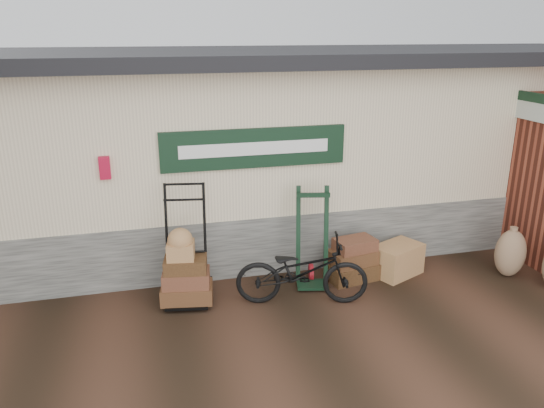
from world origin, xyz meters
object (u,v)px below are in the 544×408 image
at_px(green_barrow, 312,237).
at_px(wicker_hamper, 397,260).
at_px(bicycle, 302,268).
at_px(porter_trolley, 186,243).
at_px(suitcase_stack, 352,259).

bearing_deg(green_barrow, wicker_hamper, 11.74).
bearing_deg(green_barrow, bicycle, -108.42).
relative_size(porter_trolley, green_barrow, 1.14).
bearing_deg(wicker_hamper, suitcase_stack, 178.93).
xyz_separation_m(green_barrow, bicycle, (-0.31, -0.51, -0.20)).
bearing_deg(bicycle, suitcase_stack, -48.31).
distance_m(porter_trolley, green_barrow, 1.78).
relative_size(suitcase_stack, wicker_hamper, 1.01).
distance_m(porter_trolley, bicycle, 1.58).
relative_size(suitcase_stack, bicycle, 0.41).
bearing_deg(bicycle, wicker_hamper, -60.03).
relative_size(porter_trolley, wicker_hamper, 2.26).
bearing_deg(bicycle, porter_trolley, 85.18).
xyz_separation_m(suitcase_stack, wicker_hamper, (0.72, -0.01, -0.09)).
distance_m(green_barrow, bicycle, 0.63).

